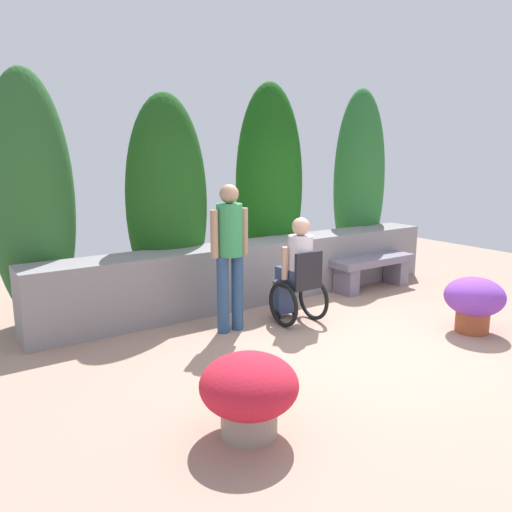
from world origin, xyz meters
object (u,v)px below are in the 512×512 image
(stone_bench, at_px, (372,268))
(flower_pot_purple_near, at_px, (249,391))
(flower_pot_terracotta_by_wall, at_px, (474,301))
(person_in_wheelchair, at_px, (297,274))
(person_standing_companion, at_px, (230,248))

(stone_bench, bearing_deg, flower_pot_purple_near, -144.28)
(stone_bench, relative_size, flower_pot_terracotta_by_wall, 2.14)
(stone_bench, distance_m, flower_pot_purple_near, 4.55)
(person_in_wheelchair, height_order, person_standing_companion, person_standing_companion)
(flower_pot_terracotta_by_wall, bearing_deg, person_in_wheelchair, 136.47)
(flower_pot_purple_near, bearing_deg, stone_bench, 31.58)
(stone_bench, height_order, flower_pot_purple_near, flower_pot_purple_near)
(stone_bench, relative_size, person_standing_companion, 0.84)
(person_standing_companion, relative_size, flower_pot_terracotta_by_wall, 2.54)
(stone_bench, height_order, flower_pot_terracotta_by_wall, flower_pot_terracotta_by_wall)
(stone_bench, xyz_separation_m, flower_pot_terracotta_by_wall, (-0.46, -2.02, 0.05))
(flower_pot_purple_near, bearing_deg, flower_pot_terracotta_by_wall, 6.07)
(person_in_wheelchair, xyz_separation_m, person_standing_companion, (-0.85, 0.20, 0.39))
(stone_bench, relative_size, flower_pot_purple_near, 1.98)
(flower_pot_terracotta_by_wall, bearing_deg, flower_pot_purple_near, -173.93)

